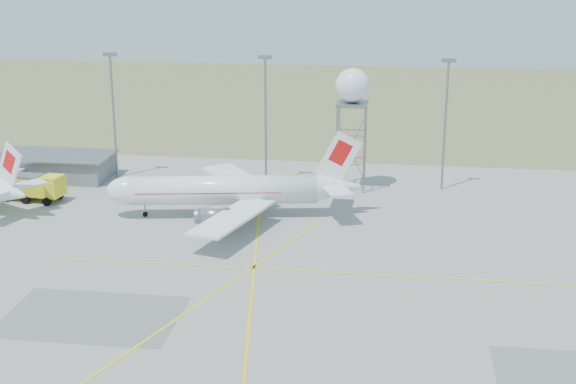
# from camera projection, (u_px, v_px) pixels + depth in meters

# --- Properties ---
(grass_strip) EXTENTS (400.00, 120.00, 0.03)m
(grass_strip) POSITION_uv_depth(u_px,v_px,m) (353.00, 100.00, 198.68)
(grass_strip) COLOR #5E6638
(grass_strip) RESTS_ON ground
(building_grey) EXTENTS (19.00, 10.00, 3.90)m
(building_grey) POSITION_uv_depth(u_px,v_px,m) (54.00, 166.00, 131.87)
(building_grey) COLOR gray
(building_grey) RESTS_ON ground
(mast_a) EXTENTS (2.20, 0.50, 20.50)m
(mast_a) POSITION_uv_depth(u_px,v_px,m) (113.00, 105.00, 129.52)
(mast_a) COLOR slate
(mast_a) RESTS_ON ground
(mast_b) EXTENTS (2.20, 0.50, 20.50)m
(mast_b) POSITION_uv_depth(u_px,v_px,m) (266.00, 109.00, 126.32)
(mast_b) COLOR slate
(mast_b) RESTS_ON ground
(mast_c) EXTENTS (2.20, 0.50, 20.50)m
(mast_c) POSITION_uv_depth(u_px,v_px,m) (446.00, 114.00, 122.74)
(mast_c) COLOR slate
(mast_c) RESTS_ON ground
(airliner_main) EXTENTS (35.82, 34.43, 12.21)m
(airliner_main) POSITION_uv_depth(u_px,v_px,m) (228.00, 190.00, 112.67)
(airliner_main) COLOR white
(airliner_main) RESTS_ON ground
(radar_tower) EXTENTS (5.25, 5.25, 19.01)m
(radar_tower) POSITION_uv_depth(u_px,v_px,m) (352.00, 122.00, 123.34)
(radar_tower) COLOR slate
(radar_tower) RESTS_ON ground
(fire_truck) EXTENTS (10.49, 5.17, 4.05)m
(fire_truck) POSITION_uv_depth(u_px,v_px,m) (33.00, 188.00, 120.03)
(fire_truck) COLOR yellow
(fire_truck) RESTS_ON ground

